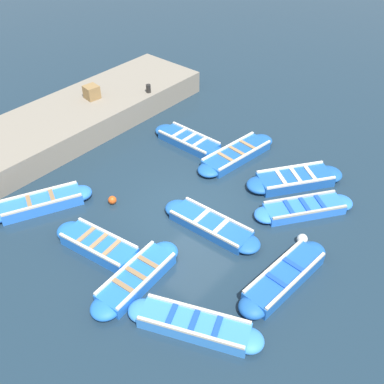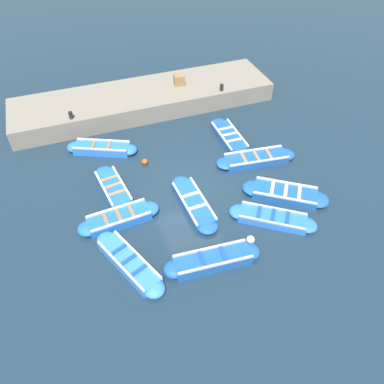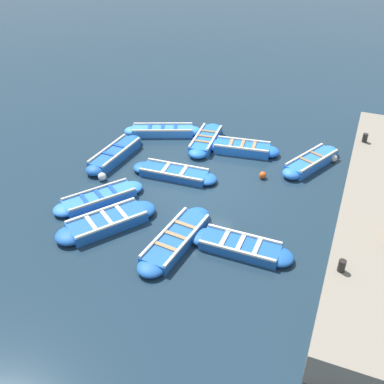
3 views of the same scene
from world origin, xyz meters
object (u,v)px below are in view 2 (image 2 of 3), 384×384
at_px(boat_end_of_row, 102,148).
at_px(buoy_yellow_far, 84,143).
at_px(boat_near_quay, 256,159).
at_px(boat_alongside, 194,203).
at_px(bollard_mid_north, 71,115).
at_px(buoy_orange_near, 145,162).
at_px(wooden_crate, 179,80).
at_px(boat_outer_left, 285,194).
at_px(boat_outer_right, 119,218).
at_px(boat_bow_out, 114,189).
at_px(boat_tucked, 272,218).
at_px(bollard_north, 222,87).
at_px(boat_inner_gap, 213,260).
at_px(boat_far_corner, 229,137).
at_px(buoy_white_drifting, 250,240).
at_px(boat_centre, 129,263).

xyz_separation_m(boat_end_of_row, buoy_yellow_far, (0.80, 0.72, -0.04)).
bearing_deg(boat_near_quay, boat_alongside, 114.57).
relative_size(bollard_mid_north, buoy_orange_near, 1.24).
height_order(boat_near_quay, boat_end_of_row, boat_end_of_row).
bearing_deg(wooden_crate, boat_end_of_row, 123.01).
bearing_deg(boat_outer_left, boat_outer_right, 81.43).
relative_size(boat_end_of_row, buoy_yellow_far, 10.69).
height_order(boat_bow_out, bollard_mid_north, bollard_mid_north).
xyz_separation_m(boat_near_quay, boat_bow_out, (0.24, 6.53, 0.03)).
distance_m(boat_tucked, boat_near_quay, 3.65).
height_order(boat_outer_right, buoy_orange_near, boat_outer_right).
height_order(boat_end_of_row, bollard_north, bollard_north).
relative_size(boat_bow_out, bollard_mid_north, 9.25).
bearing_deg(bollard_north, boat_outer_right, 132.53).
bearing_deg(buoy_yellow_far, boat_alongside, -147.96).
bearing_deg(boat_end_of_row, bollard_north, -75.20).
bearing_deg(bollard_mid_north, boat_inner_gap, -160.04).
xyz_separation_m(boat_tucked, boat_inner_gap, (-1.05, 2.94, 0.05)).
height_order(boat_far_corner, boat_end_of_row, boat_end_of_row).
relative_size(boat_end_of_row, boat_outer_left, 0.97).
distance_m(buoy_yellow_far, buoy_white_drifting, 9.45).
distance_m(boat_inner_gap, boat_outer_left, 4.57).
xyz_separation_m(wooden_crate, buoy_white_drifting, (-10.55, 0.85, -1.09)).
bearing_deg(buoy_yellow_far, boat_tucked, -140.68).
bearing_deg(boat_tucked, boat_centre, 91.39).
relative_size(boat_tucked, bollard_north, 9.20).
bearing_deg(boat_tucked, boat_alongside, 54.84).
bearing_deg(boat_outer_right, boat_far_corner, -60.80).
relative_size(boat_end_of_row, buoy_orange_near, 11.85).
bearing_deg(buoy_orange_near, boat_tucked, -143.57).
bearing_deg(bollard_mid_north, boat_outer_right, -172.67).
distance_m(bollard_mid_north, wooden_crate, 6.13).
height_order(boat_tucked, boat_far_corner, boat_far_corner).
bearing_deg(boat_tucked, bollard_north, -9.85).
bearing_deg(buoy_orange_near, wooden_crate, -34.52).
xyz_separation_m(boat_end_of_row, bollard_north, (1.81, -6.86, 0.96)).
bearing_deg(boat_tucked, bollard_mid_north, 37.06).
bearing_deg(wooden_crate, boat_alongside, 165.11).
bearing_deg(boat_end_of_row, boat_far_corner, -101.04).
bearing_deg(boat_inner_gap, wooden_crate, -12.91).
bearing_deg(boat_near_quay, boat_outer_right, 102.49).
bearing_deg(boat_bow_out, wooden_crate, -39.13).
height_order(boat_inner_gap, buoy_yellow_far, boat_inner_gap).
distance_m(boat_far_corner, buoy_orange_near, 4.40).
bearing_deg(buoy_yellow_far, bollard_mid_north, 15.87).
bearing_deg(boat_far_corner, buoy_white_drifting, 162.69).
height_order(boat_far_corner, bollard_north, bollard_north).
xyz_separation_m(buoy_yellow_far, buoy_white_drifting, (-8.12, -4.83, 0.01)).
distance_m(boat_far_corner, boat_outer_left, 4.51).
xyz_separation_m(boat_bow_out, buoy_yellow_far, (3.73, 0.67, -0.03)).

